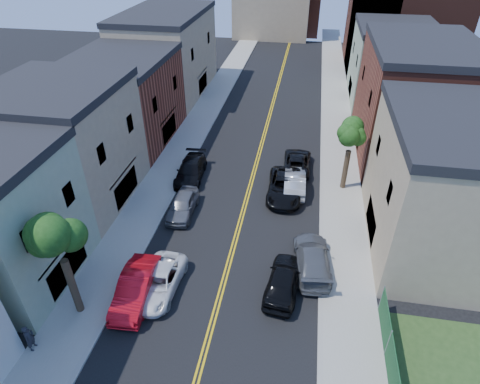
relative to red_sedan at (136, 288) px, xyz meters
The scene contains 25 objects.
sidewalk_left 24.64m from the red_sedan, 96.87° to the left, with size 3.20×100.00×0.15m, color gray.
sidewalk_right 27.64m from the red_sedan, 62.27° to the left, with size 3.20×100.00×0.15m, color gray.
curb_left 24.50m from the red_sedan, 92.80° to the left, with size 0.30×100.00×0.15m, color gray.
curb_right 26.87m from the red_sedan, 65.58° to the left, with size 0.30×100.00×0.15m, color gray.
bldg_left_tan_near 13.58m from the red_sedan, 133.73° to the left, with size 9.00×10.00×9.00m, color #998466.
bldg_left_brick 22.58m from the red_sedan, 113.86° to the left, with size 9.00×12.00×8.00m, color brown.
bldg_left_tan_far 35.83m from the red_sedan, 104.71° to the left, with size 9.00×16.00×9.50m, color #998466.
bldg_right_tan 21.07m from the red_sedan, 24.04° to the left, with size 9.00×12.00×9.00m, color #998466.
bldg_right_brick 29.67m from the red_sedan, 49.83° to the left, with size 9.00×14.00×10.00m, color brown.
bldg_right_palegrn 41.23m from the red_sedan, 62.53° to the left, with size 9.00×12.00×8.50m, color gray.
church 56.11m from the red_sedan, 67.55° to the left, with size 16.20×14.20×22.60m.
backdrop_left 66.66m from the red_sedan, 89.18° to the left, with size 14.00×8.00×12.00m, color #998466.
backdrop_center 70.75m from the red_sedan, 85.98° to the left, with size 10.00×8.00×10.00m, color brown.
tree_left_mid 6.61m from the red_sedan, 152.25° to the right, with size 5.20×5.20×9.29m.
tree_right_far 19.97m from the red_sedan, 48.32° to the left, with size 4.40×4.40×8.03m.
red_sedan is the anchor object (origin of this frame).
white_pickup 1.44m from the red_sedan, 36.37° to the left, with size 2.32×5.03×1.40m, color silver.
grey_car_left 8.74m from the red_sedan, 87.95° to the left, with size 1.85×4.60×1.57m, color #595B61.
black_car_left 13.84m from the red_sedan, 91.93° to the left, with size 2.24×5.50×1.60m, color black.
grey_car_right 11.35m from the red_sedan, 22.96° to the left, with size 2.27×5.58×1.62m, color #54575B.
black_car_right 9.02m from the red_sedan, 13.93° to the left, with size 1.98×4.91×1.67m, color black.
silver_car_right 16.16m from the red_sedan, 57.19° to the left, with size 1.75×5.02×1.65m, color #A6A8AD.
dark_car_right_far 19.25m from the red_sedan, 62.95° to the left, with size 2.43×5.27×1.47m, color black.
black_suv_lane 14.88m from the red_sedan, 57.69° to the left, with size 2.73×5.92×1.64m, color black.
pedestrian_left 6.03m from the red_sedan, 133.49° to the right, with size 0.62×0.41×1.70m, color #23232A.
Camera 1 is at (4.08, 0.32, 19.29)m, focal length 29.85 mm.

